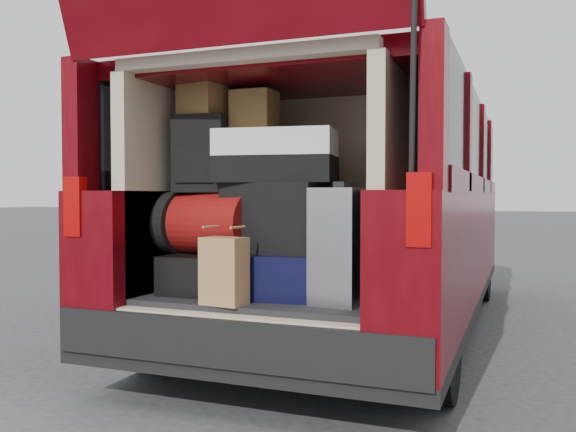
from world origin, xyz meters
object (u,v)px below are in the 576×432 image
at_px(silver_roller, 346,245).
at_px(twotone_duffel, 276,156).
at_px(navy_hardshell, 278,274).
at_px(red_duffel, 211,223).
at_px(kraft_bag, 224,271).
at_px(black_soft_case, 276,218).
at_px(black_hardshell, 209,272).
at_px(backpack, 203,154).

xyz_separation_m(silver_roller, twotone_duffel, (-0.41, 0.09, 0.45)).
xyz_separation_m(navy_hardshell, red_duffel, (-0.38, -0.03, 0.26)).
distance_m(kraft_bag, twotone_duffel, 0.69).
height_order(navy_hardshell, twotone_duffel, twotone_duffel).
bearing_deg(kraft_bag, twotone_duffel, 79.27).
bearing_deg(navy_hardshell, silver_roller, -18.93).
bearing_deg(silver_roller, black_soft_case, 179.24).
relative_size(navy_hardshell, black_soft_case, 1.02).
bearing_deg(navy_hardshell, black_hardshell, 175.65).
distance_m(navy_hardshell, kraft_bag, 0.39).
height_order(black_hardshell, navy_hardshell, navy_hardshell).
bearing_deg(silver_roller, black_hardshell, -175.36).
distance_m(silver_roller, kraft_bag, 0.61).
distance_m(silver_roller, backpack, 0.96).
xyz_separation_m(silver_roller, black_soft_case, (-0.40, 0.07, 0.13)).
relative_size(black_hardshell, kraft_bag, 1.59).
bearing_deg(silver_roller, backpack, -175.12).
relative_size(silver_roller, twotone_duffel, 0.91).
bearing_deg(backpack, silver_roller, -8.08).
distance_m(kraft_bag, backpack, 0.74).
xyz_separation_m(silver_roller, red_duffel, (-0.77, 0.05, 0.09)).
relative_size(black_hardshell, red_duffel, 1.00).
distance_m(backpack, twotone_duffel, 0.43).
height_order(black_hardshell, black_soft_case, black_soft_case).
bearing_deg(navy_hardshell, backpack, 175.45).
height_order(silver_roller, black_soft_case, black_soft_case).
bearing_deg(backpack, kraft_bag, -52.10).
relative_size(kraft_bag, twotone_duffel, 0.53).
xyz_separation_m(kraft_bag, black_soft_case, (0.13, 0.35, 0.25)).
distance_m(black_hardshell, silver_roller, 0.81).
distance_m(navy_hardshell, black_soft_case, 0.30).
bearing_deg(red_duffel, twotone_duffel, 14.52).
bearing_deg(backpack, red_duffel, -15.47).
distance_m(navy_hardshell, twotone_duffel, 0.62).
bearing_deg(black_soft_case, backpack, -174.14).
height_order(black_soft_case, twotone_duffel, twotone_duffel).
bearing_deg(black_hardshell, kraft_bag, -52.72).
relative_size(navy_hardshell, silver_roller, 0.92).
bearing_deg(black_hardshell, silver_roller, -4.98).
bearing_deg(twotone_duffel, silver_roller, -20.49).
distance_m(navy_hardshell, red_duffel, 0.46).
height_order(kraft_bag, twotone_duffel, twotone_duffel).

